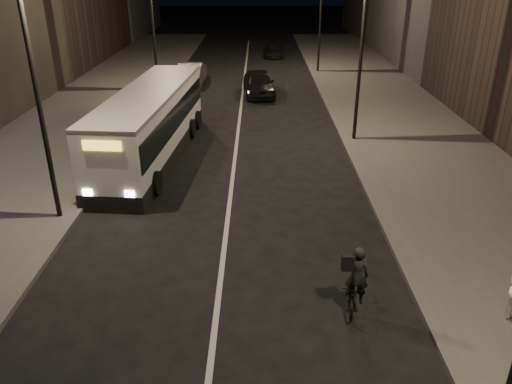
{
  "coord_description": "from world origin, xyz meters",
  "views": [
    {
      "loc": [
        1.02,
        -10.72,
        7.89
      ],
      "look_at": [
        0.96,
        3.01,
        1.5
      ],
      "focal_mm": 35.0,
      "sensor_mm": 36.0,
      "label": 1
    }
  ],
  "objects_px": {
    "city_bus": "(151,122)",
    "car_far": "(275,50)",
    "streetlight_left_near": "(39,56)",
    "streetlight_left_far": "(156,5)",
    "cyclist_on_bicycle": "(354,288)",
    "streetlight_right_mid": "(357,24)",
    "car_near": "(259,83)",
    "car_mid": "(192,73)"
  },
  "relations": [
    {
      "from": "streetlight_left_far",
      "to": "streetlight_left_near",
      "type": "bearing_deg",
      "value": -90.0
    },
    {
      "from": "city_bus",
      "to": "car_far",
      "type": "relative_size",
      "value": 2.79
    },
    {
      "from": "streetlight_right_mid",
      "to": "streetlight_left_far",
      "type": "xyz_separation_m",
      "value": [
        -10.66,
        10.0,
        0.0
      ]
    },
    {
      "from": "streetlight_left_far",
      "to": "cyclist_on_bicycle",
      "type": "xyz_separation_m",
      "value": [
        8.71,
        -22.64,
        -4.75
      ]
    },
    {
      "from": "city_bus",
      "to": "car_far",
      "type": "height_order",
      "value": "city_bus"
    },
    {
      "from": "car_near",
      "to": "cyclist_on_bicycle",
      "type": "bearing_deg",
      "value": -89.41
    },
    {
      "from": "streetlight_right_mid",
      "to": "car_mid",
      "type": "xyz_separation_m",
      "value": [
        -8.93,
        12.17,
        -4.59
      ]
    },
    {
      "from": "cyclist_on_bicycle",
      "to": "streetlight_left_near",
      "type": "bearing_deg",
      "value": 163.32
    },
    {
      "from": "city_bus",
      "to": "cyclist_on_bicycle",
      "type": "distance_m",
      "value": 12.69
    },
    {
      "from": "cyclist_on_bicycle",
      "to": "city_bus",
      "type": "bearing_deg",
      "value": 134.84
    },
    {
      "from": "cyclist_on_bicycle",
      "to": "car_near",
      "type": "height_order",
      "value": "cyclist_on_bicycle"
    },
    {
      "from": "city_bus",
      "to": "car_mid",
      "type": "bearing_deg",
      "value": 94.41
    },
    {
      "from": "streetlight_left_far",
      "to": "cyclist_on_bicycle",
      "type": "relative_size",
      "value": 4.4
    },
    {
      "from": "streetlight_right_mid",
      "to": "cyclist_on_bicycle",
      "type": "xyz_separation_m",
      "value": [
        -1.95,
        -12.64,
        -4.75
      ]
    },
    {
      "from": "streetlight_right_mid",
      "to": "car_near",
      "type": "relative_size",
      "value": 1.78
    },
    {
      "from": "streetlight_left_far",
      "to": "city_bus",
      "type": "xyz_separation_m",
      "value": [
        1.73,
        -12.09,
        -3.75
      ]
    },
    {
      "from": "car_near",
      "to": "car_mid",
      "type": "height_order",
      "value": "car_near"
    },
    {
      "from": "streetlight_left_far",
      "to": "car_far",
      "type": "relative_size",
      "value": 2.04
    },
    {
      "from": "streetlight_left_near",
      "to": "city_bus",
      "type": "xyz_separation_m",
      "value": [
        1.73,
        5.91,
        -3.75
      ]
    },
    {
      "from": "cyclist_on_bicycle",
      "to": "car_far",
      "type": "xyz_separation_m",
      "value": [
        -0.9,
        35.88,
        -0.04
      ]
    },
    {
      "from": "streetlight_left_far",
      "to": "car_near",
      "type": "xyz_separation_m",
      "value": [
        6.39,
        -0.94,
        -4.58
      ]
    },
    {
      "from": "streetlight_left_near",
      "to": "car_near",
      "type": "xyz_separation_m",
      "value": [
        6.39,
        17.06,
        -4.58
      ]
    },
    {
      "from": "streetlight_left_near",
      "to": "cyclist_on_bicycle",
      "type": "xyz_separation_m",
      "value": [
        8.71,
        -4.64,
        -4.75
      ]
    },
    {
      "from": "streetlight_right_mid",
      "to": "streetlight_left_near",
      "type": "distance_m",
      "value": 13.33
    },
    {
      "from": "cyclist_on_bicycle",
      "to": "car_far",
      "type": "distance_m",
      "value": 35.9
    },
    {
      "from": "streetlight_left_near",
      "to": "cyclist_on_bicycle",
      "type": "bearing_deg",
      "value": -28.02
    },
    {
      "from": "streetlight_left_far",
      "to": "car_near",
      "type": "relative_size",
      "value": 1.78
    },
    {
      "from": "streetlight_right_mid",
      "to": "streetlight_left_near",
      "type": "bearing_deg",
      "value": -143.12
    },
    {
      "from": "city_bus",
      "to": "car_far",
      "type": "bearing_deg",
      "value": 80.91
    },
    {
      "from": "car_mid",
      "to": "streetlight_left_near",
      "type": "bearing_deg",
      "value": 85.1
    },
    {
      "from": "streetlight_right_mid",
      "to": "car_near",
      "type": "bearing_deg",
      "value": 115.26
    },
    {
      "from": "city_bus",
      "to": "streetlight_left_near",
      "type": "bearing_deg",
      "value": -101.92
    },
    {
      "from": "streetlight_right_mid",
      "to": "streetlight_left_far",
      "type": "bearing_deg",
      "value": 136.84
    },
    {
      "from": "streetlight_left_far",
      "to": "car_far",
      "type": "xyz_separation_m",
      "value": [
        7.82,
        13.25,
        -4.78
      ]
    },
    {
      "from": "cyclist_on_bicycle",
      "to": "car_near",
      "type": "distance_m",
      "value": 21.83
    },
    {
      "from": "streetlight_right_mid",
      "to": "cyclist_on_bicycle",
      "type": "relative_size",
      "value": 4.4
    },
    {
      "from": "city_bus",
      "to": "car_near",
      "type": "xyz_separation_m",
      "value": [
        4.65,
        11.15,
        -0.83
      ]
    },
    {
      "from": "cyclist_on_bicycle",
      "to": "streetlight_left_far",
      "type": "bearing_deg",
      "value": 122.39
    },
    {
      "from": "car_near",
      "to": "car_mid",
      "type": "distance_m",
      "value": 5.6
    },
    {
      "from": "streetlight_left_near",
      "to": "cyclist_on_bicycle",
      "type": "height_order",
      "value": "streetlight_left_near"
    },
    {
      "from": "streetlight_left_near",
      "to": "car_far",
      "type": "xyz_separation_m",
      "value": [
        7.82,
        31.25,
        -4.78
      ]
    },
    {
      "from": "streetlight_left_near",
      "to": "car_far",
      "type": "height_order",
      "value": "streetlight_left_near"
    }
  ]
}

